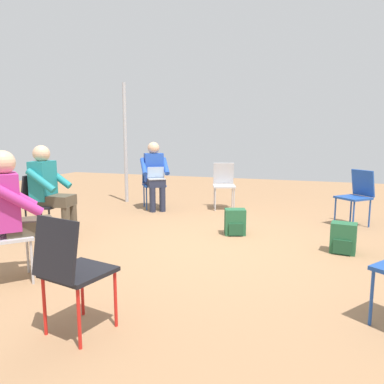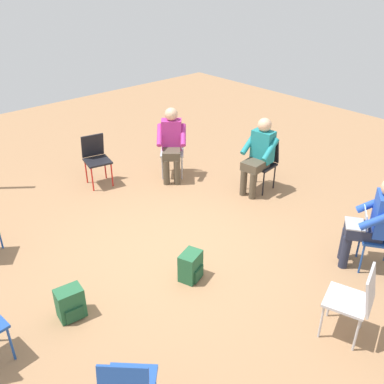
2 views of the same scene
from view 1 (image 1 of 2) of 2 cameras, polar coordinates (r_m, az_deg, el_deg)
name	(u,v)px [view 1 (image 1 of 2)]	position (r m, az deg, el deg)	size (l,w,h in m)	color
ground_plane	(210,246)	(4.73, 2.83, -8.20)	(14.46, 14.46, 0.00)	#99704C
chair_north	(224,182)	(6.98, 4.88, 1.49)	(0.51, 0.54, 0.85)	#B7B7BC
chair_northeast	(357,194)	(6.16, 23.82, -0.21)	(0.58, 0.58, 0.85)	#1E4799
chair_south	(70,267)	(2.70, -18.04, -10.79)	(0.48, 0.51, 0.85)	black
chair_northwest	(153,182)	(7.10, -5.90, 1.60)	(0.57, 0.58, 0.85)	#1E4799
chair_west	(39,201)	(5.43, -22.25, -1.25)	(0.48, 0.45, 0.85)	black
person_with_laptop	(155,172)	(6.91, -5.70, 3.05)	(0.63, 0.64, 1.24)	#23283D
person_in_magenta	(17,209)	(3.85, -25.07, -2.33)	(0.63, 0.63, 1.24)	#4C4233
person_in_teal	(50,187)	(5.31, -20.87, 0.78)	(0.55, 0.54, 1.24)	#4C4233
backpack_near_laptop_user	(343,240)	(4.76, 22.05, -6.77)	(0.30, 0.27, 0.36)	#235B38
backpack_by_empty_chair	(235,223)	(5.23, 6.57, -4.78)	(0.33, 0.30, 0.36)	#235B38
tent_pole_near	(125,144)	(7.72, -10.12, 7.28)	(0.07, 0.07, 2.39)	#B2B2B7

